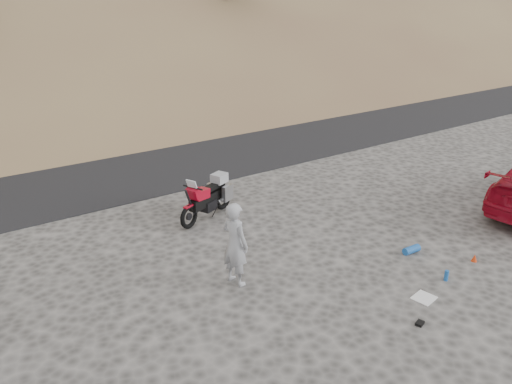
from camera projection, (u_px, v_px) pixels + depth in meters
ground at (312, 275)px, 9.85m from camera, size 140.00×140.00×0.00m
road at (135, 160)px, 16.70m from camera, size 120.00×7.00×0.05m
motorcycle at (209, 197)px, 12.26m from camera, size 1.87×1.02×1.18m
man at (236, 282)px, 9.59m from camera, size 0.51×0.67×1.66m
gear_white_cloth at (424, 298)px, 9.09m from camera, size 0.45×0.42×0.01m
gear_blue_mat at (411, 250)px, 10.65m from camera, size 0.41×0.18×0.16m
gear_bottle at (446, 276)px, 9.61m from camera, size 0.09×0.09×0.22m
gear_funnel at (475, 258)px, 10.32m from camera, size 0.14×0.14×0.16m
gear_glove_a at (420, 323)px, 8.36m from camera, size 0.19×0.16×0.05m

